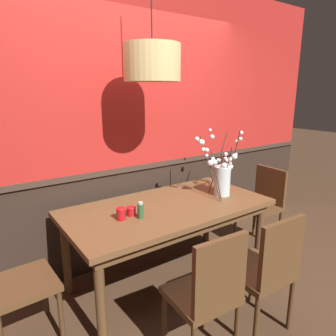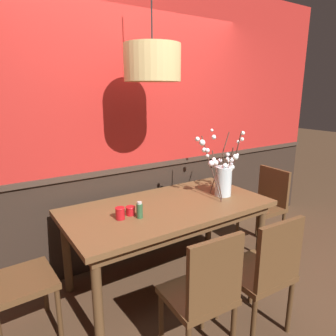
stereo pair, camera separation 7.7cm
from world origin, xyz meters
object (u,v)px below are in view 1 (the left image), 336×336
object	(u,v)px
candle_holder_nearer_edge	(131,211)
pendant_lamp	(152,63)
condiment_bottle	(141,211)
vase_with_blossoms	(222,177)
chair_head_east_end	(263,201)
chair_near_side_left	(208,292)
chair_near_side_right	(265,268)
candle_holder_nearer_center	(121,214)
dining_table	(168,214)
chair_head_west_end	(9,281)
chair_far_side_right	(142,198)
chair_far_side_left	(100,209)

from	to	relation	value
candle_holder_nearer_edge	pendant_lamp	distance (m)	1.21
condiment_bottle	vase_with_blossoms	bearing A→B (deg)	2.27
vase_with_blossoms	chair_head_east_end	bearing A→B (deg)	4.62
chair_head_east_end	chair_near_side_left	world-z (taller)	chair_near_side_left
chair_near_side_right	condiment_bottle	xyz separation A→B (m)	(-0.56, 0.79, 0.31)
candle_holder_nearer_center	candle_holder_nearer_edge	world-z (taller)	candle_holder_nearer_center
dining_table	chair_near_side_left	world-z (taller)	chair_near_side_left
chair_head_west_end	candle_holder_nearer_center	bearing A→B (deg)	-4.28
chair_head_east_end	chair_far_side_right	size ratio (longest dim) A/B	1.01
chair_far_side_left	condiment_bottle	bearing A→B (deg)	-92.86
vase_with_blossoms	pendant_lamp	distance (m)	1.23
chair_near_side_right	candle_holder_nearer_center	distance (m)	1.14
chair_head_west_end	condiment_bottle	world-z (taller)	condiment_bottle
chair_head_west_end	candle_holder_nearer_center	world-z (taller)	chair_head_west_end
vase_with_blossoms	chair_near_side_right	bearing A→B (deg)	-113.82
vase_with_blossoms	condiment_bottle	distance (m)	0.94
chair_head_west_end	chair_near_side_right	bearing A→B (deg)	-30.85
chair_near_side_left	candle_holder_nearer_edge	size ratio (longest dim) A/B	11.69
chair_far_side_left	vase_with_blossoms	distance (m)	1.36
chair_near_side_left	candle_holder_nearer_edge	xyz separation A→B (m)	(-0.08, 0.85, 0.28)
chair_far_side_left	pendant_lamp	size ratio (longest dim) A/B	0.88
chair_near_side_right	vase_with_blossoms	distance (m)	1.00
chair_far_side_right	condiment_bottle	size ratio (longest dim) A/B	6.61
chair_head_west_end	candle_holder_nearer_edge	size ratio (longest dim) A/B	11.06
dining_table	chair_near_side_right	distance (m)	0.93
chair_near_side_left	condiment_bottle	xyz separation A→B (m)	(-0.04, 0.76, 0.30)
candle_holder_nearer_center	chair_near_side_left	bearing A→B (deg)	-77.42
dining_table	candle_holder_nearer_center	size ratio (longest dim) A/B	18.72
chair_head_east_end	candle_holder_nearer_edge	distance (m)	1.73
chair_far_side_right	candle_holder_nearer_edge	size ratio (longest dim) A/B	11.16
chair_near_side_right	chair_far_side_left	size ratio (longest dim) A/B	1.04
pendant_lamp	condiment_bottle	bearing A→B (deg)	-141.55
condiment_bottle	chair_head_east_end	bearing A→B (deg)	3.32
chair_head_east_end	candle_holder_nearer_center	xyz separation A→B (m)	(-1.82, -0.03, 0.30)
chair_head_east_end	chair_far_side_right	world-z (taller)	chair_head_east_end
chair_far_side_right	chair_near_side_right	bearing A→B (deg)	-91.02
condiment_bottle	chair_far_side_left	bearing A→B (deg)	87.14
dining_table	pendant_lamp	world-z (taller)	pendant_lamp
chair_head_east_end	candle_holder_nearer_center	world-z (taller)	chair_head_east_end
chair_far_side_right	chair_head_west_end	bearing A→B (deg)	-150.57
chair_head_east_end	candle_holder_nearer_edge	xyz separation A→B (m)	(-1.71, -0.00, 0.29)
chair_near_side_right	pendant_lamp	bearing A→B (deg)	107.51
chair_far_side_left	candle_holder_nearer_edge	bearing A→B (deg)	-95.40
chair_near_side_right	chair_far_side_left	distance (m)	1.84
chair_near_side_left	condiment_bottle	bearing A→B (deg)	93.17
chair_near_side_right	candle_holder_nearer_edge	size ratio (longest dim) A/B	11.60
vase_with_blossoms	condiment_bottle	xyz separation A→B (m)	(-0.93, -0.04, -0.12)
candle_holder_nearer_center	pendant_lamp	size ratio (longest dim) A/B	0.10
chair_far_side_right	chair_far_side_left	world-z (taller)	chair_far_side_right
candle_holder_nearer_edge	pendant_lamp	xyz separation A→B (m)	(0.29, 0.11, 1.17)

